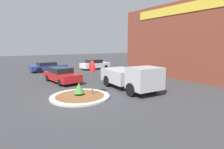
# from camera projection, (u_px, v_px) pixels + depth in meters

# --- Properties ---
(ground_plane) EXTENTS (120.00, 120.00, 0.00)m
(ground_plane) POSITION_uv_depth(u_px,v_px,m) (80.00, 97.00, 11.84)
(ground_plane) COLOR #38383A
(traffic_island) EXTENTS (4.00, 4.00, 0.12)m
(traffic_island) POSITION_uv_depth(u_px,v_px,m) (80.00, 96.00, 11.83)
(traffic_island) COLOR #BCB7AD
(traffic_island) RESTS_ON ground_plane
(stop_sign) EXTENTS (0.84, 0.07, 2.46)m
(stop_sign) POSITION_uv_depth(u_px,v_px,m) (92.00, 71.00, 11.98)
(stop_sign) COLOR #4C4C51
(stop_sign) RESTS_ON ground_plane
(island_shrub) EXTENTS (0.73, 0.73, 0.84)m
(island_shrub) POSITION_uv_depth(u_px,v_px,m) (79.00, 88.00, 11.96)
(island_shrub) COLOR brown
(island_shrub) RESTS_ON traffic_island
(utility_truck) EXTENTS (5.81, 2.85, 1.98)m
(utility_truck) POSITION_uv_depth(u_px,v_px,m) (130.00, 77.00, 13.80)
(utility_truck) COLOR #B2B2B7
(utility_truck) RESTS_ON ground_plane
(storefront_building) EXTENTS (15.89, 6.07, 7.85)m
(storefront_building) POSITION_uv_depth(u_px,v_px,m) (195.00, 42.00, 19.26)
(storefront_building) COLOR brown
(storefront_building) RESTS_ON ground_plane
(parked_sedan_white) EXTENTS (2.16, 4.43, 1.45)m
(parked_sedan_white) POSITION_uv_depth(u_px,v_px,m) (95.00, 64.00, 26.27)
(parked_sedan_white) COLOR silver
(parked_sedan_white) RESTS_ON ground_plane
(parked_sedan_blue) EXTENTS (1.98, 4.83, 1.28)m
(parked_sedan_blue) POSITION_uv_depth(u_px,v_px,m) (48.00, 66.00, 23.90)
(parked_sedan_blue) COLOR navy
(parked_sedan_blue) RESTS_ON ground_plane
(parked_sedan_red) EXTENTS (4.75, 2.24, 1.43)m
(parked_sedan_red) POSITION_uv_depth(u_px,v_px,m) (62.00, 75.00, 16.67)
(parked_sedan_red) COLOR #B21919
(parked_sedan_red) RESTS_ON ground_plane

